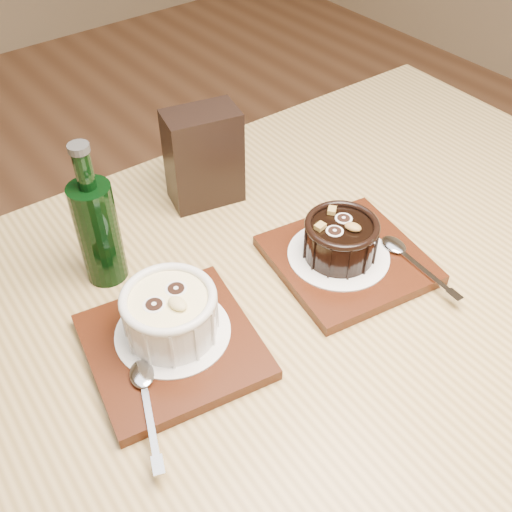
{
  "coord_description": "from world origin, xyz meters",
  "views": [
    {
      "loc": [
        -0.51,
        -0.51,
        1.29
      ],
      "look_at": [
        -0.2,
        -0.11,
        0.81
      ],
      "focal_mm": 42.0,
      "sensor_mm": 36.0,
      "label": 1
    }
  ],
  "objects": [
    {
      "name": "ground",
      "position": [
        0.0,
        0.0,
        0.0
      ],
      "size": [
        5.0,
        5.0,
        0.0
      ],
      "primitive_type": "plane",
      "color": "brown",
      "rests_on": "ground"
    },
    {
      "name": "doily_left",
      "position": [
        -0.32,
        -0.11,
        0.77
      ],
      "size": [
        0.13,
        0.13,
        0.0
      ],
      "primitive_type": "cylinder",
      "color": "white",
      "rests_on": "tray_left"
    },
    {
      "name": "green_bottle",
      "position": [
        -0.32,
        0.03,
        0.82
      ],
      "size": [
        0.05,
        0.05,
        0.19
      ],
      "color": "black",
      "rests_on": "table"
    },
    {
      "name": "condiment_stand",
      "position": [
        -0.14,
        0.09,
        0.82
      ],
      "size": [
        0.11,
        0.08,
        0.14
      ],
      "primitive_type": "cube",
      "rotation": [
        0.0,
        0.0,
        -0.25
      ],
      "color": "black",
      "rests_on": "table"
    },
    {
      "name": "tray_right",
      "position": [
        -0.07,
        -0.14,
        0.76
      ],
      "size": [
        0.21,
        0.21,
        0.01
      ],
      "primitive_type": "cube",
      "rotation": [
        0.0,
        0.0,
        -0.18
      ],
      "color": "#441B0B",
      "rests_on": "table"
    },
    {
      "name": "doily_right",
      "position": [
        -0.08,
        -0.13,
        0.77
      ],
      "size": [
        0.13,
        0.13,
        0.0
      ],
      "primitive_type": "cylinder",
      "color": "white",
      "rests_on": "tray_right"
    },
    {
      "name": "ramekin_dark",
      "position": [
        -0.08,
        -0.13,
        0.8
      ],
      "size": [
        0.09,
        0.09,
        0.06
      ],
      "rotation": [
        0.0,
        0.0,
        0.4
      ],
      "color": "black",
      "rests_on": "doily_right"
    },
    {
      "name": "spoon_left",
      "position": [
        -0.39,
        -0.17,
        0.77
      ],
      "size": [
        0.07,
        0.13,
        0.01
      ],
      "primitive_type": null,
      "rotation": [
        0.0,
        0.0,
        -0.38
      ],
      "color": "#B9BCC3",
      "rests_on": "tray_left"
    },
    {
      "name": "ramekin_white",
      "position": [
        -0.32,
        -0.11,
        0.8
      ],
      "size": [
        0.1,
        0.1,
        0.06
      ],
      "rotation": [
        0.0,
        0.0,
        0.17
      ],
      "color": "white",
      "rests_on": "doily_left"
    },
    {
      "name": "tray_left",
      "position": [
        -0.32,
        -0.12,
        0.76
      ],
      "size": [
        0.21,
        0.21,
        0.01
      ],
      "primitive_type": "cube",
      "rotation": [
        0.0,
        0.0,
        -0.19
      ],
      "color": "#441B0B",
      "rests_on": "table"
    },
    {
      "name": "table",
      "position": [
        -0.19,
        -0.18,
        0.66
      ],
      "size": [
        1.23,
        0.84,
        0.75
      ],
      "rotation": [
        0.0,
        0.0,
        -0.04
      ],
      "color": "olive",
      "rests_on": "ground"
    },
    {
      "name": "spoon_right",
      "position": [
        -0.02,
        -0.2,
        0.77
      ],
      "size": [
        0.04,
        0.14,
        0.01
      ],
      "primitive_type": null,
      "rotation": [
        0.0,
        0.0,
        -0.08
      ],
      "color": "#B9BCC3",
      "rests_on": "tray_right"
    }
  ]
}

